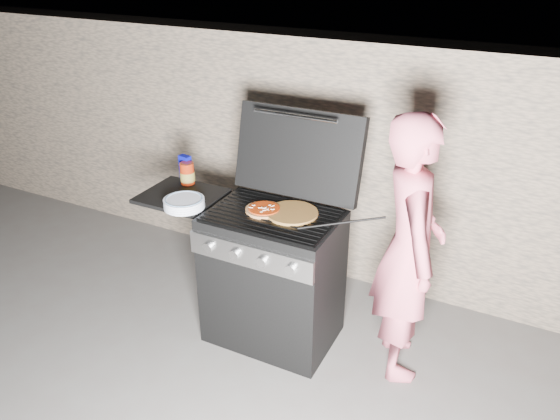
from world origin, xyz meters
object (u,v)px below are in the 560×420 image
at_px(sauce_jar, 187,173).
at_px(person, 409,250).
at_px(pizza_topped, 264,209).
at_px(gas_grill, 239,268).

bearing_deg(sauce_jar, person, -1.36).
height_order(sauce_jar, person, person).
relative_size(pizza_topped, person, 0.14).
xyz_separation_m(gas_grill, pizza_topped, (0.18, 0.01, 0.47)).
xyz_separation_m(sauce_jar, person, (1.54, -0.04, -0.17)).
bearing_deg(person, sauce_jar, 64.41).
relative_size(pizza_topped, sauce_jar, 1.53).
relative_size(sauce_jar, person, 0.09).
height_order(pizza_topped, sauce_jar, sauce_jar).
bearing_deg(gas_grill, sauce_jar, 161.27).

